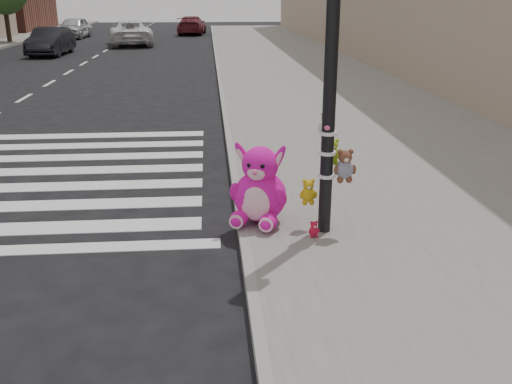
{
  "coord_description": "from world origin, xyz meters",
  "views": [
    {
      "loc": [
        1.15,
        -4.94,
        3.07
      ],
      "look_at": [
        1.7,
        1.65,
        0.75
      ],
      "focal_mm": 40.0,
      "sensor_mm": 36.0,
      "label": 1
    }
  ],
  "objects_px": {
    "car_dark_far": "(51,41)",
    "car_white_near": "(130,33)",
    "signal_pole": "(331,103)",
    "red_teddy": "(314,229)",
    "pink_bunny": "(259,190)"
  },
  "relations": [
    {
      "from": "signal_pole",
      "to": "car_dark_far",
      "type": "bearing_deg",
      "value": 111.48
    },
    {
      "from": "red_teddy",
      "to": "car_dark_far",
      "type": "xyz_separation_m",
      "value": [
        -9.28,
        24.29,
        0.45
      ]
    },
    {
      "from": "signal_pole",
      "to": "red_teddy",
      "type": "xyz_separation_m",
      "value": [
        -0.2,
        -0.21,
        -1.56
      ]
    },
    {
      "from": "signal_pole",
      "to": "car_dark_far",
      "type": "distance_m",
      "value": 25.9
    },
    {
      "from": "signal_pole",
      "to": "car_dark_far",
      "type": "height_order",
      "value": "signal_pole"
    },
    {
      "from": "car_dark_far",
      "to": "pink_bunny",
      "type": "bearing_deg",
      "value": -67.96
    },
    {
      "from": "car_dark_far",
      "to": "car_white_near",
      "type": "xyz_separation_m",
      "value": [
        3.35,
        5.53,
        0.03
      ]
    },
    {
      "from": "pink_bunny",
      "to": "car_dark_far",
      "type": "height_order",
      "value": "car_dark_far"
    },
    {
      "from": "signal_pole",
      "to": "car_white_near",
      "type": "distance_m",
      "value": 30.26
    },
    {
      "from": "signal_pole",
      "to": "car_white_near",
      "type": "bearing_deg",
      "value": 101.68
    },
    {
      "from": "car_white_near",
      "to": "pink_bunny",
      "type": "bearing_deg",
      "value": 91.37
    },
    {
      "from": "pink_bunny",
      "to": "red_teddy",
      "type": "height_order",
      "value": "pink_bunny"
    },
    {
      "from": "pink_bunny",
      "to": "signal_pole",
      "type": "bearing_deg",
      "value": -2.7
    },
    {
      "from": "car_dark_far",
      "to": "signal_pole",
      "type": "bearing_deg",
      "value": -66.5
    },
    {
      "from": "car_dark_far",
      "to": "car_white_near",
      "type": "height_order",
      "value": "car_white_near"
    }
  ]
}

